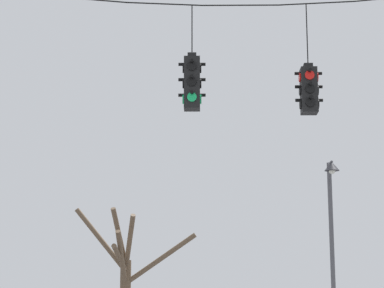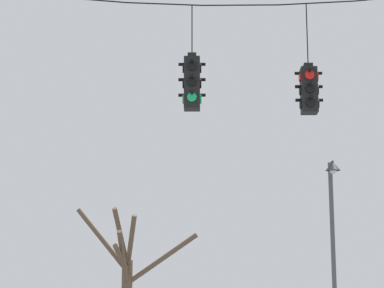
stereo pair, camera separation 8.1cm
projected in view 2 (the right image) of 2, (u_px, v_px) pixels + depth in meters
name	position (u px, v px, depth m)	size (l,w,h in m)	color
traffic_light_over_intersection	(192.00, 83.00, 15.90)	(0.58, 0.58, 2.34)	black
traffic_light_near_left_pole	(309.00, 90.00, 15.82)	(0.58, 0.58, 2.44)	black
street_lamp	(333.00, 223.00, 19.81)	(0.40, 0.70, 5.16)	#515156
bare_tree	(127.00, 277.00, 23.76)	(3.97, 1.67, 4.41)	brown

